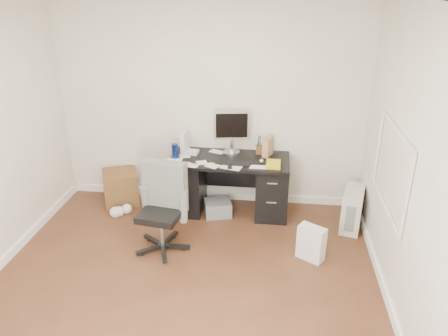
% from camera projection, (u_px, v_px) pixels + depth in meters
% --- Properties ---
extents(ground, '(4.00, 4.00, 0.00)m').
position_uv_depth(ground, '(182.00, 289.00, 4.35)').
color(ground, '#462516').
rests_on(ground, ground).
extents(room_shell, '(4.02, 4.02, 2.71)m').
position_uv_depth(room_shell, '(178.00, 131.00, 3.71)').
color(room_shell, beige).
rests_on(room_shell, ground).
extents(desk, '(1.50, 0.70, 0.75)m').
position_uv_depth(desk, '(230.00, 183.00, 5.66)').
color(desk, black).
rests_on(desk, ground).
extents(loose_papers, '(1.10, 0.60, 0.00)m').
position_uv_depth(loose_papers, '(214.00, 159.00, 5.49)').
color(loose_papers, silver).
rests_on(loose_papers, desk).
extents(lcd_monitor, '(0.49, 0.33, 0.58)m').
position_uv_depth(lcd_monitor, '(232.00, 132.00, 5.58)').
color(lcd_monitor, '#B7B8BC').
rests_on(lcd_monitor, desk).
extents(keyboard, '(0.44, 0.19, 0.02)m').
position_uv_depth(keyboard, '(234.00, 163.00, 5.36)').
color(keyboard, black).
rests_on(keyboard, desk).
extents(computer_mouse, '(0.06, 0.06, 0.06)m').
position_uv_depth(computer_mouse, '(261.00, 161.00, 5.36)').
color(computer_mouse, '#B7B8BC').
rests_on(computer_mouse, desk).
extents(travel_mug, '(0.10, 0.10, 0.19)m').
position_uv_depth(travel_mug, '(175.00, 151.00, 5.50)').
color(travel_mug, navy).
rests_on(travel_mug, desk).
extents(white_binder, '(0.14, 0.26, 0.29)m').
position_uv_depth(white_binder, '(185.00, 142.00, 5.66)').
color(white_binder, silver).
rests_on(white_binder, desk).
extents(magazine_file, '(0.17, 0.23, 0.24)m').
position_uv_depth(magazine_file, '(268.00, 146.00, 5.57)').
color(magazine_file, '#9E7B4C').
rests_on(magazine_file, desk).
extents(pen_cup, '(0.11, 0.11, 0.25)m').
position_uv_depth(pen_cup, '(259.00, 144.00, 5.63)').
color(pen_cup, brown).
rests_on(pen_cup, desk).
extents(yellow_book, '(0.20, 0.25, 0.04)m').
position_uv_depth(yellow_book, '(274.00, 164.00, 5.29)').
color(yellow_book, gold).
rests_on(yellow_book, desk).
extents(paper_remote, '(0.30, 0.26, 0.02)m').
position_uv_depth(paper_remote, '(232.00, 166.00, 5.27)').
color(paper_remote, silver).
rests_on(paper_remote, desk).
extents(office_chair, '(0.66, 0.66, 1.01)m').
position_uv_depth(office_chair, '(160.00, 210.00, 4.80)').
color(office_chair, '#555855').
rests_on(office_chair, ground).
extents(pc_tower, '(0.34, 0.55, 0.51)m').
position_uv_depth(pc_tower, '(352.00, 209.00, 5.34)').
color(pc_tower, beige).
rests_on(pc_tower, ground).
extents(shopping_bag, '(0.36, 0.33, 0.40)m').
position_uv_depth(shopping_bag, '(311.00, 243.00, 4.75)').
color(shopping_bag, silver).
rests_on(shopping_bag, ground).
extents(wicker_basket, '(0.58, 0.58, 0.44)m').
position_uv_depth(wicker_basket, '(121.00, 187.00, 5.96)').
color(wicker_basket, '#493315').
rests_on(wicker_basket, ground).
extents(desk_printer, '(0.40, 0.35, 0.20)m').
position_uv_depth(desk_printer, '(218.00, 208.00, 5.68)').
color(desk_printer, slate).
rests_on(desk_printer, ground).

